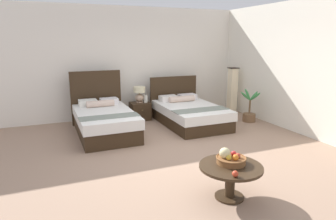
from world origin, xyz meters
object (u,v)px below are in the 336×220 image
Objects in this scene: bed_near_window at (104,120)px; loose_apple at (235,174)px; potted_palm at (249,113)px; fruit_bowl at (230,158)px; bed_near_corner at (189,113)px; vase at (146,99)px; coffee_table at (230,173)px; floor_lamp_corner at (232,91)px; nightstand at (140,111)px; table_lamp at (139,93)px.

loose_apple is (0.87, -3.68, 0.18)m from bed_near_window.
fruit_bowl is at bearing -131.03° from potted_palm.
bed_near_corner is 1.57m from potted_palm.
potted_palm is (3.60, -0.38, -0.09)m from bed_near_window.
fruit_bowl is (-1.04, -3.32, 0.25)m from bed_near_corner.
vase is 4.50m from loose_apple.
bed_near_corner reaches higher than coffee_table.
coffee_table is 4.79m from floor_lamp_corner.
vase reaches higher than loose_apple.
bed_near_corner is 3.88m from loose_apple.
potted_palm reaches higher than vase.
bed_near_corner reaches higher than potted_palm.
fruit_bowl reaches higher than nightstand.
coffee_table is at bearing -90.91° from table_lamp.
potted_palm is at bearing -25.87° from nightstand.
bed_near_window is at bearing 179.88° from bed_near_corner.
bed_near_window is 10.44× the size of vase.
potted_palm is (2.56, 2.94, -0.30)m from fruit_bowl.
vase is (-0.85, 0.80, 0.28)m from bed_near_corner.
fruit_bowl is 3.91m from potted_palm.
coffee_table is at bearing -114.29° from fruit_bowl.
bed_near_window is 2.44× the size of potted_palm.
table_lamp is at bearing 90.00° from nightstand.
bed_near_corner is at bearing -0.12° from bed_near_window.
vase is at bearing 33.18° from bed_near_window.
coffee_table is (-0.21, -4.19, -0.21)m from vase.
bed_near_window is 1.48m from vase.
floor_lamp_corner reaches higher than table_lamp.
floor_lamp_corner is at bearing 55.69° from coffee_table.
bed_near_window is at bearing 173.91° from potted_palm.
potted_palm is (2.73, 3.30, -0.27)m from loose_apple.
nightstand is 2.80m from potted_palm.
table_lamp reaches higher than potted_palm.
table_lamp reaches higher than loose_apple.
nightstand is 1.24× the size of fruit_bowl.
loose_apple is (-0.21, -4.52, 0.26)m from nightstand.
bed_near_window is 3.76m from floor_lamp_corner.
bed_near_window is 3.62m from potted_palm.
loose_apple is at bearing -94.51° from vase.
bed_near_corner is (2.07, -0.00, -0.03)m from bed_near_window.
bed_near_corner is 3.49m from fruit_bowl.
nightstand is at bearing -90.00° from table_lamp.
table_lamp is (-1.00, 0.86, 0.42)m from bed_near_corner.
loose_apple is (-0.17, -0.36, -0.03)m from fruit_bowl.
potted_palm is (2.59, 3.01, -0.13)m from coffee_table.
potted_palm is at bearing 49.26° from coffee_table.
loose_apple is at bearing -115.46° from coffee_table.
potted_palm is (2.52, -1.24, -0.48)m from table_lamp.
coffee_table is at bearing -130.74° from potted_palm.
nightstand is 0.36m from vase.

